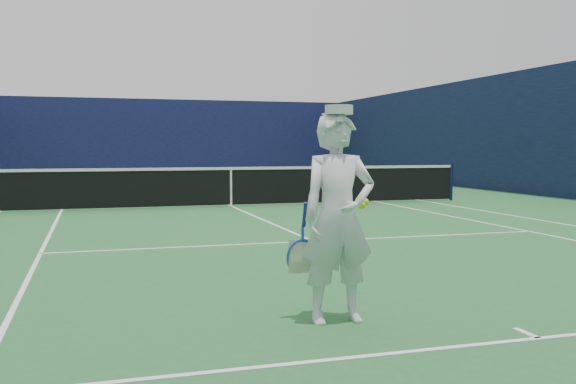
% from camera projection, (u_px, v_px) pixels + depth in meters
% --- Properties ---
extents(ground, '(80.00, 80.00, 0.00)m').
position_uv_depth(ground, '(231.00, 206.00, 16.44)').
color(ground, '#25622F').
rests_on(ground, ground).
extents(court_markings, '(11.03, 23.83, 0.01)m').
position_uv_depth(court_markings, '(231.00, 206.00, 16.44)').
color(court_markings, white).
rests_on(court_markings, ground).
extents(windscreen_fence, '(20.12, 36.12, 4.00)m').
position_uv_depth(windscreen_fence, '(231.00, 128.00, 16.30)').
color(windscreen_fence, '#10133C').
rests_on(windscreen_fence, ground).
extents(tennis_net, '(12.88, 0.09, 1.07)m').
position_uv_depth(tennis_net, '(231.00, 185.00, 16.40)').
color(tennis_net, '#141E4C').
rests_on(tennis_net, ground).
extents(tennis_player, '(0.77, 0.47, 1.88)m').
position_uv_depth(tennis_player, '(338.00, 217.00, 5.55)').
color(tennis_player, white).
rests_on(tennis_player, ground).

